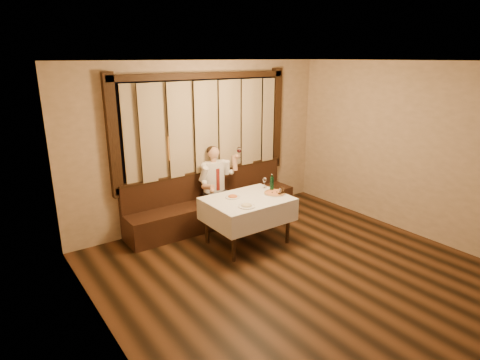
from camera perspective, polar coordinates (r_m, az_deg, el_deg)
room at (r=5.44m, az=5.69°, el=2.68°), size 5.01×6.01×2.81m
banquette at (r=7.15m, az=-3.84°, el=-3.70°), size 3.20×0.61×0.94m
dining_table at (r=6.24m, az=1.07°, el=-3.51°), size 1.27×0.97×0.76m
pizza at (r=6.41m, az=4.92°, el=-1.85°), size 0.35×0.35×0.04m
pasta_red at (r=6.22m, az=-1.05°, el=-2.22°), size 0.24×0.24×0.08m
pasta_cream at (r=5.84m, az=0.94°, el=-3.50°), size 0.25×0.25×0.09m
green_bottle at (r=6.52m, az=4.54°, el=-0.54°), size 0.06×0.06×0.29m
table_wine_glass at (r=6.64m, az=3.51°, el=-0.04°), size 0.07×0.07×0.19m
cruet_caddy at (r=6.37m, az=5.94°, el=-1.71°), size 0.14×0.09×0.14m
seated_man at (r=6.93m, az=-3.35°, el=0.01°), size 0.76×0.57×1.39m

